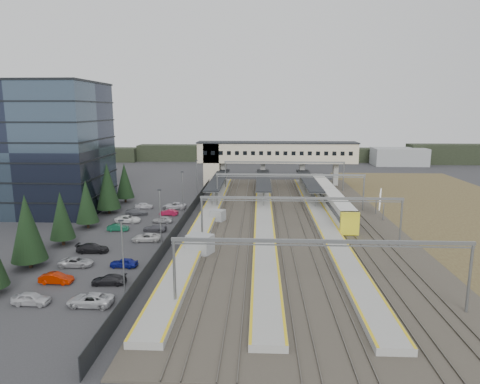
{
  "coord_description": "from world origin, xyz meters",
  "views": [
    {
      "loc": [
        6.18,
        -66.84,
        19.15
      ],
      "look_at": [
        2.53,
        11.75,
        4.0
      ],
      "focal_mm": 32.0,
      "sensor_mm": 36.0,
      "label": 1
    }
  ],
  "objects_px": {
    "relay_cabin_far": "(218,216)",
    "footbridge": "(266,155)",
    "billboard": "(380,200)",
    "office_building": "(36,147)",
    "train": "(329,198)",
    "relay_cabin_near": "(200,244)"
  },
  "relations": [
    {
      "from": "relay_cabin_near",
      "to": "relay_cabin_far",
      "type": "distance_m",
      "value": 17.13
    },
    {
      "from": "train",
      "to": "relay_cabin_near",
      "type": "bearing_deg",
      "value": -127.31
    },
    {
      "from": "relay_cabin_far",
      "to": "billboard",
      "type": "xyz_separation_m",
      "value": [
        28.84,
        4.05,
        2.23
      ]
    },
    {
      "from": "billboard",
      "to": "train",
      "type": "bearing_deg",
      "value": 136.73
    },
    {
      "from": "relay_cabin_near",
      "to": "train",
      "type": "relative_size",
      "value": 0.1
    },
    {
      "from": "train",
      "to": "billboard",
      "type": "distance_m",
      "value": 10.79
    },
    {
      "from": "office_building",
      "to": "relay_cabin_far",
      "type": "bearing_deg",
      "value": -11.28
    },
    {
      "from": "footbridge",
      "to": "relay_cabin_near",
      "type": "bearing_deg",
      "value": -99.9
    },
    {
      "from": "office_building",
      "to": "billboard",
      "type": "bearing_deg",
      "value": -2.62
    },
    {
      "from": "billboard",
      "to": "relay_cabin_near",
      "type": "bearing_deg",
      "value": -144.38
    },
    {
      "from": "relay_cabin_far",
      "to": "billboard",
      "type": "height_order",
      "value": "billboard"
    },
    {
      "from": "office_building",
      "to": "relay_cabin_near",
      "type": "relative_size",
      "value": 6.24
    },
    {
      "from": "relay_cabin_near",
      "to": "relay_cabin_far",
      "type": "height_order",
      "value": "relay_cabin_near"
    },
    {
      "from": "relay_cabin_far",
      "to": "footbridge",
      "type": "xyz_separation_m",
      "value": [
        8.74,
        36.97,
        6.89
      ]
    },
    {
      "from": "office_building",
      "to": "footbridge",
      "type": "bearing_deg",
      "value": 34.47
    },
    {
      "from": "relay_cabin_far",
      "to": "billboard",
      "type": "bearing_deg",
      "value": 7.99
    },
    {
      "from": "relay_cabin_far",
      "to": "footbridge",
      "type": "height_order",
      "value": "footbridge"
    },
    {
      "from": "office_building",
      "to": "train",
      "type": "distance_m",
      "value": 57.08
    },
    {
      "from": "office_building",
      "to": "relay_cabin_far",
      "type": "height_order",
      "value": "office_building"
    },
    {
      "from": "relay_cabin_near",
      "to": "billboard",
      "type": "height_order",
      "value": "billboard"
    },
    {
      "from": "train",
      "to": "relay_cabin_far",
      "type": "bearing_deg",
      "value": -151.54
    },
    {
      "from": "footbridge",
      "to": "train",
      "type": "relative_size",
      "value": 1.01
    }
  ]
}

